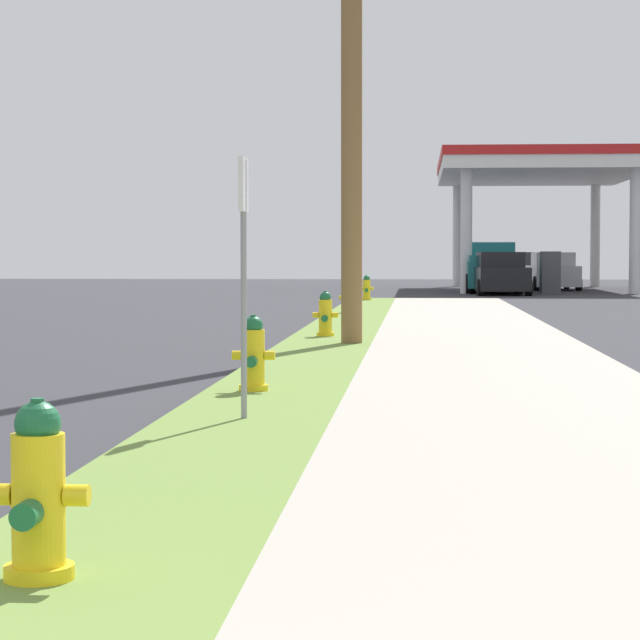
% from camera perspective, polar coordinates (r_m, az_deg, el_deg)
% --- Properties ---
extents(fire_hydrant_nearest, '(0.42, 0.38, 0.74)m').
position_cam_1_polar(fire_hydrant_nearest, '(5.65, -11.86, -7.50)').
color(fire_hydrant_nearest, yellow).
rests_on(fire_hydrant_nearest, grass_verge).
extents(fire_hydrant_second, '(0.42, 0.38, 0.74)m').
position_cam_1_polar(fire_hydrant_second, '(13.19, -2.84, -1.61)').
color(fire_hydrant_second, yellow).
rests_on(fire_hydrant_second, grass_verge).
extents(fire_hydrant_third, '(0.42, 0.37, 0.74)m').
position_cam_1_polar(fire_hydrant_third, '(22.11, 0.23, 0.16)').
color(fire_hydrant_third, yellow).
rests_on(fire_hydrant_third, grass_verge).
extents(fire_hydrant_fourth, '(0.42, 0.37, 0.74)m').
position_cam_1_polar(fire_hydrant_fourth, '(31.29, 1.20, 0.92)').
color(fire_hydrant_fourth, yellow).
rests_on(fire_hydrant_fourth, grass_verge).
extents(fire_hydrant_fifth, '(0.42, 0.38, 0.74)m').
position_cam_1_polar(fire_hydrant_fifth, '(40.14, 1.99, 1.32)').
color(fire_hydrant_fifth, yellow).
rests_on(fire_hydrant_fifth, grass_verge).
extents(street_sign_post, '(0.05, 0.36, 2.12)m').
position_cam_1_polar(street_sign_post, '(10.94, -3.26, 3.74)').
color(street_sign_post, gray).
rests_on(street_sign_post, grass_verge).
extents(car_silver_by_near_pump, '(2.07, 4.56, 1.57)m').
position_cam_1_polar(car_silver_by_near_pump, '(57.43, 9.81, 1.99)').
color(car_silver_by_near_pump, '#BCBCC1').
rests_on(car_silver_by_near_pump, ground).
extents(car_black_by_far_pump, '(2.13, 4.58, 1.57)m').
position_cam_1_polar(car_black_by_far_pump, '(50.25, 7.62, 1.90)').
color(car_black_by_far_pump, black).
rests_on(car_black_by_far_pump, ground).
extents(truck_teal_at_forecourt, '(2.15, 5.41, 1.97)m').
position_cam_1_polar(truck_teal_at_forecourt, '(53.35, 7.27, 2.16)').
color(truck_teal_at_forecourt, '#197075').
rests_on(truck_teal_at_forecourt, ground).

